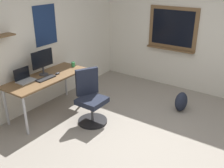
% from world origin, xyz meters
% --- Properties ---
extents(ground_plane, '(5.20, 5.20, 0.00)m').
position_xyz_m(ground_plane, '(0.00, 0.00, 0.00)').
color(ground_plane, gray).
rests_on(ground_plane, ground).
extents(wall_back, '(5.00, 0.30, 2.60)m').
position_xyz_m(wall_back, '(-0.00, 2.45, 1.30)').
color(wall_back, silver).
rests_on(wall_back, ground).
extents(wall_right, '(0.22, 5.00, 2.60)m').
position_xyz_m(wall_right, '(2.45, 0.03, 1.30)').
color(wall_right, silver).
rests_on(wall_right, ground).
extents(desk, '(1.57, 0.64, 0.73)m').
position_xyz_m(desk, '(-0.11, 2.05, 0.66)').
color(desk, brown).
rests_on(desk, ground).
extents(office_chair, '(0.55, 0.56, 0.95)m').
position_xyz_m(office_chair, '(0.09, 1.20, 0.41)').
color(office_chair, black).
rests_on(office_chair, ground).
extents(laptop, '(0.31, 0.21, 0.23)m').
position_xyz_m(laptop, '(-0.46, 2.20, 0.78)').
color(laptop, '#ADAFB5').
rests_on(laptop, desk).
extents(monitor_primary, '(0.46, 0.17, 0.46)m').
position_xyz_m(monitor_primary, '(-0.07, 2.15, 1.00)').
color(monitor_primary, '#38383D').
rests_on(monitor_primary, desk).
extents(keyboard, '(0.37, 0.13, 0.02)m').
position_xyz_m(keyboard, '(-0.19, 1.97, 0.74)').
color(keyboard, black).
rests_on(keyboard, desk).
extents(computer_mouse, '(0.10, 0.06, 0.03)m').
position_xyz_m(computer_mouse, '(0.09, 1.97, 0.74)').
color(computer_mouse, '#262628').
rests_on(computer_mouse, desk).
extents(coffee_mug, '(0.08, 0.08, 0.09)m').
position_xyz_m(coffee_mug, '(0.58, 2.02, 0.77)').
color(coffee_mug, '#338C4C').
rests_on(coffee_mug, desk).
extents(backpack, '(0.32, 0.22, 0.38)m').
position_xyz_m(backpack, '(1.36, 0.01, 0.19)').
color(backpack, '#1E2333').
rests_on(backpack, ground).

